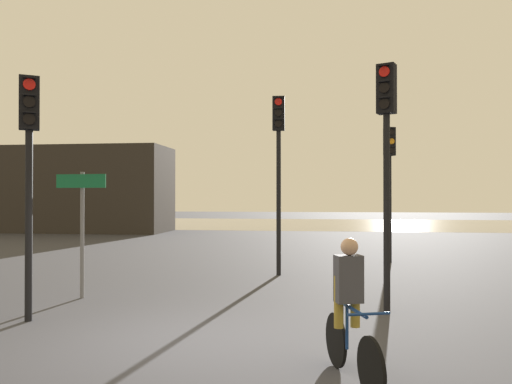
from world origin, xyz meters
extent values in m
plane|color=#333338|center=(0.00, 0.00, 0.00)|extent=(120.00, 120.00, 0.00)
cube|color=gray|center=(0.00, 31.16, 0.00)|extent=(80.00, 16.00, 0.01)
cube|color=#2D2823|center=(-13.21, 21.16, 2.51)|extent=(12.62, 4.00, 5.01)
cylinder|color=black|center=(-2.83, 0.88, 1.61)|extent=(0.12, 0.12, 3.22)
cube|color=black|center=(-2.83, 0.88, 3.67)|extent=(0.40, 0.37, 0.90)
cylinder|color=red|center=(-2.76, 0.77, 3.96)|extent=(0.18, 0.13, 0.19)
cube|color=black|center=(-2.75, 0.75, 4.07)|extent=(0.22, 0.20, 0.02)
cylinder|color=black|center=(-2.76, 0.77, 3.67)|extent=(0.18, 0.13, 0.19)
cube|color=black|center=(-2.75, 0.75, 3.78)|extent=(0.22, 0.20, 0.02)
cylinder|color=black|center=(-2.76, 0.77, 3.38)|extent=(0.18, 0.13, 0.19)
cube|color=black|center=(-2.75, 0.75, 3.49)|extent=(0.22, 0.20, 0.02)
cylinder|color=black|center=(0.94, 6.27, 1.93)|extent=(0.12, 0.12, 3.85)
cube|color=black|center=(0.94, 6.27, 4.30)|extent=(0.33, 0.25, 0.90)
cylinder|color=red|center=(0.95, 6.13, 4.59)|extent=(0.19, 0.04, 0.19)
cube|color=black|center=(0.95, 6.11, 4.70)|extent=(0.19, 0.13, 0.02)
cylinder|color=black|center=(0.95, 6.13, 4.30)|extent=(0.19, 0.04, 0.19)
cube|color=black|center=(0.95, 6.11, 4.41)|extent=(0.19, 0.13, 0.02)
cylinder|color=black|center=(0.95, 6.13, 4.01)|extent=(0.19, 0.04, 0.19)
cube|color=black|center=(0.95, 6.11, 4.12)|extent=(0.19, 0.13, 0.02)
cylinder|color=black|center=(4.23, 9.29, 1.69)|extent=(0.12, 0.12, 3.39)
cube|color=black|center=(4.23, 9.29, 3.84)|extent=(0.39, 0.34, 0.90)
cylinder|color=black|center=(4.28, 9.16, 4.13)|extent=(0.19, 0.10, 0.19)
cube|color=black|center=(4.29, 9.14, 4.24)|extent=(0.22, 0.18, 0.02)
cylinder|color=orange|center=(4.28, 9.16, 3.84)|extent=(0.19, 0.10, 0.19)
cube|color=black|center=(4.29, 9.14, 3.95)|extent=(0.22, 0.18, 0.02)
cylinder|color=black|center=(4.28, 9.16, 3.55)|extent=(0.19, 0.10, 0.19)
cube|color=black|center=(4.29, 9.14, 3.66)|extent=(0.22, 0.18, 0.02)
cylinder|color=black|center=(3.24, 2.33, 1.80)|extent=(0.12, 0.12, 3.60)
cube|color=black|center=(3.24, 2.33, 4.05)|extent=(0.39, 0.35, 0.90)
cylinder|color=red|center=(3.18, 2.21, 4.34)|extent=(0.19, 0.10, 0.19)
cube|color=black|center=(3.18, 2.19, 4.45)|extent=(0.22, 0.19, 0.02)
cylinder|color=black|center=(3.18, 2.21, 4.05)|extent=(0.19, 0.10, 0.19)
cube|color=black|center=(3.18, 2.19, 4.16)|extent=(0.22, 0.19, 0.02)
cylinder|color=black|center=(3.18, 2.21, 3.76)|extent=(0.19, 0.10, 0.19)
cube|color=black|center=(3.18, 2.19, 3.87)|extent=(0.22, 0.19, 0.02)
cylinder|color=slate|center=(-2.83, 2.79, 1.30)|extent=(0.08, 0.08, 2.60)
cube|color=#116038|center=(-2.84, 2.74, 2.41)|extent=(1.10, 0.10, 0.28)
cylinder|color=black|center=(2.55, -1.73, 0.33)|extent=(0.24, 0.64, 0.66)
cylinder|color=black|center=(2.23, -0.73, 0.33)|extent=(0.24, 0.64, 0.66)
cylinder|color=navy|center=(2.39, -1.23, 0.83)|extent=(0.30, 0.81, 0.04)
cylinder|color=navy|center=(2.34, -1.09, 0.61)|extent=(0.04, 0.04, 0.55)
cylinder|color=navy|center=(2.53, -1.69, 0.88)|extent=(0.45, 0.17, 0.03)
cylinder|color=olive|center=(2.25, -1.12, 0.88)|extent=(0.11, 0.11, 0.60)
cylinder|color=olive|center=(2.44, -1.06, 0.88)|extent=(0.11, 0.11, 0.60)
cube|color=#3F3F47|center=(2.36, -1.14, 1.15)|extent=(0.35, 0.28, 0.54)
sphere|color=tan|center=(2.37, -1.17, 1.52)|extent=(0.20, 0.20, 0.20)
camera|label=1|loc=(2.03, -6.94, 2.09)|focal=35.00mm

